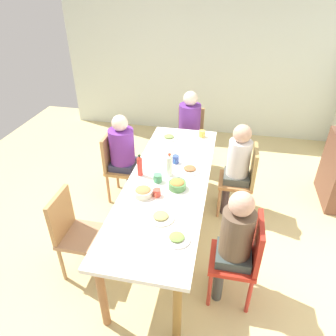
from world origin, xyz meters
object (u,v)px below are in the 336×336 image
Objects in this scene: person_1 at (234,238)px; person_3 at (189,124)px; person_0 at (237,163)px; cup_0 at (158,178)px; cup_2 at (202,134)px; plate_0 at (190,169)px; chair_1 at (243,256)px; bowl_0 at (177,185)px; bottle_1 at (169,165)px; plate_3 at (169,137)px; cup_3 at (157,193)px; dining_table at (168,187)px; bottle_0 at (140,166)px; bowl_1 at (143,192)px; person_2 at (123,151)px; chair_0 at (243,177)px; chair_2 at (117,163)px; plate_1 at (177,238)px; plate_2 at (161,217)px; chair_3 at (190,135)px; cup_1 at (176,159)px; chair_4 at (74,230)px.

person_1 is 2.26m from person_3.
person_0 is 1.24m from person_1.
cup_0 is 1.15m from cup_2.
plate_0 is at bearing 133.30° from cup_0.
chair_1 is 0.21m from person_1.
bowl_0 is (-0.50, -0.67, 0.31)m from chair_1.
chair_1 is 3.50× the size of bottle_1.
bowl_0 is 1.18m from cup_2.
person_3 is at bearing -159.89° from chair_1.
person_3 is at bearing -175.95° from bowl_0.
person_1 is 1.78m from plate_3.
cup_2 is 1.36m from cup_3.
dining_table is 0.36m from bottle_0.
bowl_1 and cup_2 have the same top height.
person_2 is at bearing -58.70° from plate_3.
plate_3 is 1.32× the size of bowl_0.
chair_0 is at bearing 51.63° from cup_2.
chair_2 is at bearing -128.23° from dining_table.
plate_1 and plate_2 have the same top height.
plate_3 is (-0.70, -0.37, -0.00)m from plate_0.
chair_0 reaches higher than plate_0.
dining_table is at bearing -135.02° from bowl_0.
chair_1 is 1.00× the size of chair_2.
bottle_1 reaches higher than plate_2.
plate_3 is (0.69, -0.18, 0.27)m from chair_3.
chair_2 is at bearing -38.21° from chair_3.
bottle_0 reaches higher than plate_3.
bowl_1 is 1.68× the size of cup_1.
dining_table is 2.11× the size of person_1.
person_0 is at bearing 129.93° from chair_4.
person_3 is 1.53m from bottle_0.
person_0 is 1.14m from person_3.
chair_4 is 7.26× the size of cup_0.
chair_1 is 0.75× the size of person_3.
bottle_0 is at bearing -11.64° from person_3.
plate_1 is 2.05× the size of cup_3.
person_3 reaches higher than cup_2.
plate_2 is 1.65m from cup_2.
cup_1 is 0.45m from bottle_0.
cup_0 is at bearing -50.25° from person_0.
bottle_0 is (-0.66, -1.00, 0.19)m from person_1.
chair_3 is 2.37m from chair_4.
dining_table is at bearing -12.17° from cup_2.
person_3 reaches higher than person_2.
dining_table is at bearing 148.32° from bowl_1.
chair_0 is 1.00× the size of chair_3.
bowl_1 is (0.18, -0.30, -0.00)m from bowl_0.
person_1 reaches higher than dining_table.
cup_3 is at bearing -25.54° from plate_0.
chair_1 reaches higher than plate_1.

